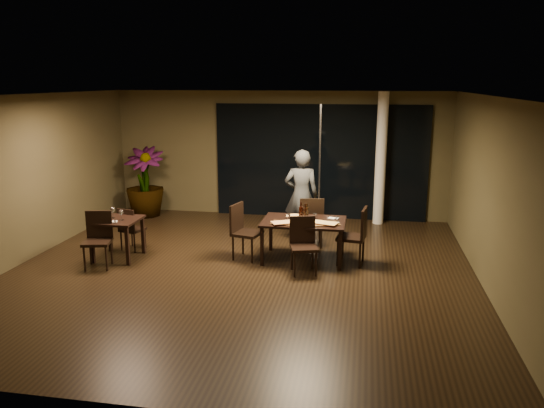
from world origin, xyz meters
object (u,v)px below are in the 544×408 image
(chair_main_near, at_px, (303,242))
(bottle_a, at_px, (301,211))
(main_table, at_px, (304,224))
(chair_side_far, at_px, (130,227))
(chair_side_near, at_px, (98,236))
(potted_plant, at_px, (145,182))
(bottle_b, at_px, (305,212))
(side_table, at_px, (117,226))
(bottle_c, at_px, (307,211))
(chair_main_right, at_px, (356,233))
(chair_main_far, at_px, (311,219))
(diner, at_px, (301,196))
(chair_main_left, at_px, (243,228))

(chair_main_near, relative_size, bottle_a, 2.88)
(main_table, relative_size, chair_side_far, 1.77)
(chair_side_near, bearing_deg, chair_side_far, 67.01)
(potted_plant, relative_size, bottle_b, 5.46)
(main_table, xyz_separation_m, side_table, (-3.40, -0.50, -0.05))
(bottle_a, distance_m, bottle_c, 0.14)
(chair_main_right, distance_m, bottle_c, 0.99)
(chair_main_far, relative_size, chair_main_right, 0.97)
(chair_main_near, height_order, chair_side_far, chair_main_near)
(chair_main_right, relative_size, bottle_c, 3.56)
(diner, relative_size, bottle_a, 5.66)
(chair_side_far, bearing_deg, chair_main_far, -151.88)
(diner, relative_size, bottle_b, 6.17)
(chair_side_near, relative_size, bottle_a, 2.96)
(bottle_a, bearing_deg, chair_side_far, -178.80)
(main_table, relative_size, potted_plant, 0.90)
(main_table, bearing_deg, bottle_a, 151.46)
(chair_main_far, distance_m, chair_side_near, 4.00)
(main_table, relative_size, bottle_a, 4.49)
(bottle_b, distance_m, bottle_c, 0.09)
(main_table, distance_m, diner, 1.27)
(chair_side_far, relative_size, bottle_a, 2.54)
(chair_main_far, height_order, diner, diner)
(chair_main_left, bearing_deg, chair_main_near, -98.59)
(chair_side_far, relative_size, potted_plant, 0.51)
(bottle_b, bearing_deg, chair_main_near, -86.03)
(chair_side_far, distance_m, bottle_a, 3.35)
(diner, bearing_deg, bottle_b, 95.53)
(main_table, distance_m, chair_main_right, 0.96)
(chair_main_far, relative_size, chair_side_far, 1.20)
(chair_main_near, relative_size, bottle_b, 3.13)
(bottle_c, bearing_deg, chair_main_left, -168.93)
(main_table, height_order, chair_side_far, chair_side_far)
(chair_main_near, height_order, potted_plant, potted_plant)
(main_table, height_order, chair_main_right, chair_main_right)
(chair_main_right, bearing_deg, chair_main_far, -126.19)
(chair_side_far, height_order, bottle_c, bottle_c)
(side_table, relative_size, bottle_a, 2.40)
(main_table, distance_m, chair_main_left, 1.13)
(chair_side_far, xyz_separation_m, bottle_c, (3.41, 0.17, 0.42))
(chair_main_far, distance_m, bottle_b, 0.82)
(main_table, height_order, diner, diner)
(side_table, bearing_deg, bottle_c, 10.42)
(side_table, xyz_separation_m, chair_side_near, (-0.14, -0.47, -0.07))
(main_table, bearing_deg, chair_main_right, -4.63)
(chair_main_left, xyz_separation_m, chair_main_right, (2.08, 0.02, 0.01))
(main_table, distance_m, side_table, 3.44)
(chair_main_near, xyz_separation_m, chair_side_far, (-3.44, 0.56, -0.06))
(main_table, distance_m, bottle_b, 0.23)
(diner, xyz_separation_m, bottle_c, (0.24, -1.09, -0.05))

